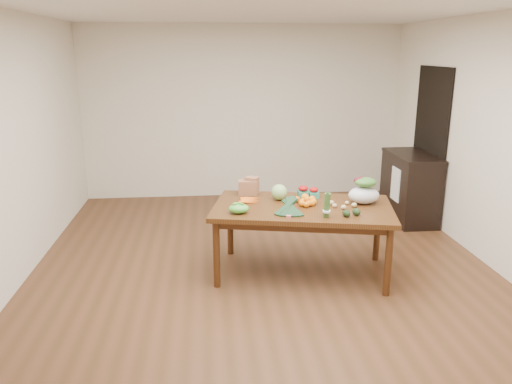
{
  "coord_description": "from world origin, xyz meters",
  "views": [
    {
      "loc": [
        -0.58,
        -4.92,
        2.31
      ],
      "look_at": [
        -0.09,
        0.0,
        0.9
      ],
      "focal_mm": 35.0,
      "sensor_mm": 36.0,
      "label": 1
    }
  ],
  "objects": [
    {
      "name": "potato_c",
      "position": [
        0.87,
        -0.06,
        0.77
      ],
      "size": [
        0.05,
        0.04,
        0.04
      ],
      "primitive_type": "ellipsoid",
      "color": "#D9C37D",
      "rests_on": "dining_table"
    },
    {
      "name": "orange_c",
      "position": [
        0.51,
        0.02,
        0.79
      ],
      "size": [
        0.08,
        0.08,
        0.08
      ],
      "primitive_type": "sphere",
      "color": "orange",
      "rests_on": "dining_table"
    },
    {
      "name": "mandarin_cluster",
      "position": [
        0.44,
        -0.05,
        0.8
      ],
      "size": [
        0.21,
        0.21,
        0.1
      ],
      "primitive_type": null,
      "rotation": [
        0.0,
        0.0,
        -0.21
      ],
      "color": "#FF990F",
      "rests_on": "dining_table"
    },
    {
      "name": "potato_b",
      "position": [
        0.79,
        -0.22,
        0.77
      ],
      "size": [
        0.06,
        0.05,
        0.05
      ],
      "primitive_type": "ellipsoid",
      "color": "tan",
      "rests_on": "dining_table"
    },
    {
      "name": "cabinet",
      "position": [
        2.22,
        1.52,
        0.47
      ],
      "size": [
        0.52,
        1.02,
        0.94
      ],
      "primitive_type": "cube",
      "color": "black",
      "rests_on": "floor"
    },
    {
      "name": "asparagus_bundle",
      "position": [
        0.55,
        -0.45,
        0.88
      ],
      "size": [
        0.1,
        0.13,
        0.26
      ],
      "primitive_type": null,
      "rotation": [
        0.15,
        0.0,
        -0.21
      ],
      "color": "#57843C",
      "rests_on": "dining_table"
    },
    {
      "name": "kale_bunch",
      "position": [
        0.21,
        -0.31,
        0.83
      ],
      "size": [
        0.4,
        0.46,
        0.16
      ],
      "primitive_type": null,
      "rotation": [
        0.0,
        0.0,
        -0.21
      ],
      "color": "black",
      "rests_on": "dining_table"
    },
    {
      "name": "potato_e",
      "position": [
        0.91,
        -0.16,
        0.77
      ],
      "size": [
        0.06,
        0.05,
        0.05
      ],
      "primitive_type": "ellipsoid",
      "color": "tan",
      "rests_on": "dining_table"
    },
    {
      "name": "dish_towel",
      "position": [
        1.96,
        1.4,
        0.55
      ],
      "size": [
        0.02,
        0.28,
        0.45
      ],
      "primitive_type": "cube",
      "color": "white",
      "rests_on": "cabinet"
    },
    {
      "name": "cabbage",
      "position": [
        0.18,
        0.18,
        0.84
      ],
      "size": [
        0.17,
        0.17,
        0.17
      ],
      "primitive_type": "sphere",
      "color": "#97C270",
      "rests_on": "dining_table"
    },
    {
      "name": "paper_bag",
      "position": [
        -0.13,
        0.44,
        0.85
      ],
      "size": [
        0.31,
        0.28,
        0.19
      ],
      "primitive_type": null,
      "rotation": [
        0.0,
        0.0,
        -0.21
      ],
      "color": "#8C5B3F",
      "rests_on": "dining_table"
    },
    {
      "name": "salad_bag",
      "position": [
        1.05,
        -0.04,
        0.88
      ],
      "size": [
        0.37,
        0.31,
        0.25
      ],
      "primitive_type": null,
      "rotation": [
        0.0,
        0.0,
        -0.21
      ],
      "color": "silver",
      "rests_on": "dining_table"
    },
    {
      "name": "snap_pea_bag",
      "position": [
        -0.28,
        -0.23,
        0.8
      ],
      "size": [
        0.21,
        0.16,
        0.09
      ],
      "primitive_type": "ellipsoid",
      "color": "green",
      "rests_on": "dining_table"
    },
    {
      "name": "strawberry_basket_b",
      "position": [
        0.57,
        0.23,
        0.8
      ],
      "size": [
        0.12,
        0.12,
        0.09
      ],
      "primitive_type": null,
      "rotation": [
        0.0,
        0.0,
        -0.21
      ],
      "color": "red",
      "rests_on": "dining_table"
    },
    {
      "name": "dining_table",
      "position": [
        0.4,
        -0.06,
        0.38
      ],
      "size": [
        2.01,
        1.38,
        0.75
      ],
      "primitive_type": "cube",
      "rotation": [
        0.0,
        0.0,
        -0.21
      ],
      "color": "#522C13",
      "rests_on": "floor"
    },
    {
      "name": "potato_d",
      "position": [
        0.7,
        -0.06,
        0.77
      ],
      "size": [
        0.06,
        0.05,
        0.05
      ],
      "primitive_type": "ellipsoid",
      "color": "tan",
      "rests_on": "dining_table"
    },
    {
      "name": "ceiling",
      "position": [
        0.0,
        0.0,
        2.7
      ],
      "size": [
        5.0,
        6.0,
        0.02
      ],
      "primitive_type": "cube",
      "color": "white",
      "rests_on": "room_walls"
    },
    {
      "name": "orange_b",
      "position": [
        0.45,
        0.1,
        0.79
      ],
      "size": [
        0.09,
        0.09,
        0.09
      ],
      "primitive_type": "sphere",
      "color": "orange",
      "rests_on": "dining_table"
    },
    {
      "name": "potato_a",
      "position": [
        0.71,
        -0.15,
        0.77
      ],
      "size": [
        0.05,
        0.05,
        0.04
      ],
      "primitive_type": "ellipsoid",
      "color": "#D5B67B",
      "rests_on": "dining_table"
    },
    {
      "name": "carrots",
      "position": [
        -0.13,
        0.15,
        0.76
      ],
      "size": [
        0.26,
        0.26,
        0.03
      ],
      "primitive_type": null,
      "rotation": [
        0.0,
        0.0,
        -0.21
      ],
      "color": "orange",
      "rests_on": "dining_table"
    },
    {
      "name": "room_walls",
      "position": [
        0.0,
        0.0,
        1.35
      ],
      "size": [
        5.02,
        6.02,
        2.7
      ],
      "color": "silver",
      "rests_on": "floor"
    },
    {
      "name": "orange_a",
      "position": [
        0.36,
        0.07,
        0.78
      ],
      "size": [
        0.07,
        0.07,
        0.07
      ],
      "primitive_type": "sphere",
      "color": "orange",
      "rests_on": "dining_table"
    },
    {
      "name": "avocado_b",
      "position": [
        0.86,
        -0.41,
        0.78
      ],
      "size": [
        0.1,
        0.12,
        0.07
      ],
      "primitive_type": "ellipsoid",
      "rotation": [
        0.0,
        0.0,
        0.3
      ],
      "color": "black",
      "rests_on": "dining_table"
    },
    {
      "name": "avocado_a",
      "position": [
        0.75,
        -0.44,
        0.78
      ],
      "size": [
        0.09,
        0.12,
        0.07
      ],
      "primitive_type": "ellipsoid",
      "rotation": [
        0.0,
        0.0,
        0.3
      ],
      "color": "black",
      "rests_on": "dining_table"
    },
    {
      "name": "strawberry_basket_a",
      "position": [
        0.46,
        0.25,
        0.8
      ],
      "size": [
        0.13,
        0.13,
        0.1
      ],
      "primitive_type": null,
      "rotation": [
        0.0,
        0.0,
        -0.21
      ],
      "color": "#B40C10",
      "rests_on": "dining_table"
    },
    {
      "name": "floor",
      "position": [
        0.0,
        0.0,
        0.0
      ],
      "size": [
        6.0,
        6.0,
        0.0
      ],
      "primitive_type": "plane",
      "color": "brown",
      "rests_on": "ground"
    },
    {
      "name": "doorway_dark",
      "position": [
        2.48,
        1.6,
        1.05
      ],
      "size": [
        0.02,
        1.0,
        2.1
      ],
      "primitive_type": "cube",
      "color": "black",
      "rests_on": "floor"
    }
  ]
}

